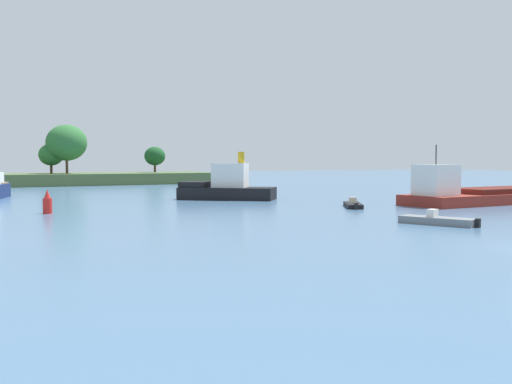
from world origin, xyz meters
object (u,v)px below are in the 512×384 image
fishing_skiff (438,220)px  channel_buoy_red (47,203)px  tugboat (226,187)px  small_motorboat (353,205)px

fishing_skiff → channel_buoy_red: (-20.48, 20.86, 0.54)m
tugboat → fishing_skiff: (0.59, -29.30, -1.04)m
small_motorboat → fishing_skiff: fishing_skiff is taller
tugboat → channel_buoy_red: (-19.89, -8.45, -0.49)m
tugboat → fishing_skiff: size_ratio=2.01×
small_motorboat → fishing_skiff: (-4.40, -14.01, 0.05)m
tugboat → channel_buoy_red: size_ratio=5.49×
tugboat → channel_buoy_red: bearing=-157.0°
channel_buoy_red → fishing_skiff: bearing=-45.5°
tugboat → channel_buoy_red: tugboat is taller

